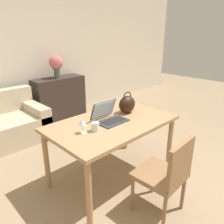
# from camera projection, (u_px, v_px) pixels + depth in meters

# --- Properties ---
(ground_plane) EXTENTS (14.00, 14.00, 0.00)m
(ground_plane) POSITION_uv_depth(u_px,v_px,m) (143.00, 205.00, 2.36)
(ground_plane) COLOR #997F60
(wall_back) EXTENTS (10.00, 0.06, 2.70)m
(wall_back) POSITION_uv_depth(u_px,v_px,m) (10.00, 55.00, 4.01)
(wall_back) COLOR beige
(wall_back) RESTS_ON ground_plane
(dining_table) EXTENTS (1.48, 0.90, 0.77)m
(dining_table) POSITION_uv_depth(u_px,v_px,m) (112.00, 128.00, 2.58)
(dining_table) COLOR #A87F56
(dining_table) RESTS_ON ground_plane
(chair) EXTENTS (0.46, 0.46, 0.86)m
(chair) POSITION_uv_depth(u_px,v_px,m) (167.00, 173.00, 2.10)
(chair) COLOR olive
(chair) RESTS_ON ground_plane
(sideboard) EXTENTS (1.08, 0.40, 0.87)m
(sideboard) POSITION_uv_depth(u_px,v_px,m) (60.00, 98.00, 4.65)
(sideboard) COLOR #332823
(sideboard) RESTS_ON ground_plane
(laptop) EXTENTS (0.35, 0.32, 0.23)m
(laptop) POSITION_uv_depth(u_px,v_px,m) (108.00, 116.00, 2.56)
(laptop) COLOR #38383D
(laptop) RESTS_ON dining_table
(drinking_glass) EXTENTS (0.08, 0.08, 0.10)m
(drinking_glass) POSITION_uv_depth(u_px,v_px,m) (95.00, 127.00, 2.29)
(drinking_glass) COLOR silver
(drinking_glass) RESTS_ON dining_table
(wine_glass) EXTENTS (0.08, 0.08, 0.16)m
(wine_glass) POSITION_uv_depth(u_px,v_px,m) (82.00, 123.00, 2.23)
(wine_glass) COLOR silver
(wine_glass) RESTS_ON dining_table
(handbag) EXTENTS (0.24, 0.17, 0.28)m
(handbag) POSITION_uv_depth(u_px,v_px,m) (127.00, 104.00, 2.80)
(handbag) COLOR black
(handbag) RESTS_ON dining_table
(flower_vase) EXTENTS (0.27, 0.27, 0.45)m
(flower_vase) POSITION_uv_depth(u_px,v_px,m) (56.00, 64.00, 4.37)
(flower_vase) COLOR #47564C
(flower_vase) RESTS_ON sideboard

